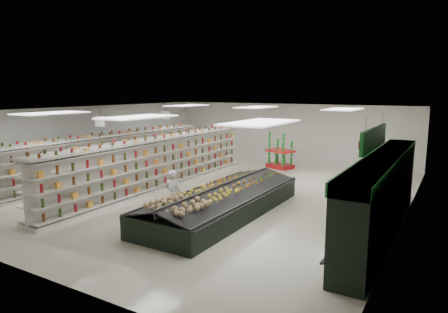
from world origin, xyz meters
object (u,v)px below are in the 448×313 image
Objects in this scene: produce_island at (223,200)px; shopper_main at (173,194)px; gondola_left at (112,157)px; gondola_center at (160,165)px; soda_endcap at (280,152)px; shopper_background at (184,155)px.

produce_island is 4.37× the size of shopper_main.
gondola_left is 3.16m from gondola_center.
shopper_background is (-3.48, -3.55, 0.09)m from soda_endcap.
soda_endcap reaches higher than shopper_main.
gondola_center is at bearing -160.10° from shopper_background.
shopper_background reaches higher than produce_island.
gondola_center is 4.46m from produce_island.
gondola_left is 0.96× the size of gondola_center.
shopper_background is at bearing -134.44° from soda_endcap.
soda_endcap is (2.64, 6.32, -0.14)m from gondola_center.
produce_island is at bearing -24.18° from gondola_center.
shopper_main is (-1.11, -1.14, 0.31)m from produce_island.
gondola_left is at bearing 163.09° from produce_island.
produce_island is at bearing -80.12° from soda_endcap.
produce_island is at bearing -15.90° from gondola_left.
shopper_main is at bearing -88.15° from soda_endcap.
shopper_background is at bearing 106.58° from gondola_center.
gondola_left is 8.27m from soda_endcap.
gondola_left reaches higher than soda_endcap.
soda_endcap is (-1.41, 8.11, 0.36)m from produce_island.
produce_island is 6.70m from shopper_background.
gondola_center reaches higher than shopper_main.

